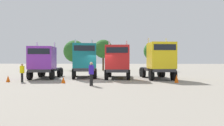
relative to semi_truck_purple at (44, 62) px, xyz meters
name	(u,v)px	position (x,y,z in m)	size (l,w,h in m)	color
ground	(99,80)	(6.11, -1.44, -1.77)	(200.00, 200.00, 0.00)	gray
semi_truck_purple	(44,62)	(0.00, 0.00, 0.00)	(3.24, 6.20, 3.97)	#333338
semi_truck_teal	(84,60)	(4.09, 1.07, 0.21)	(3.73, 6.11, 4.33)	#333338
semi_truck_red	(118,62)	(7.84, 0.39, 0.03)	(2.57, 6.03, 4.08)	#333338
semi_truck_yellow	(159,60)	(12.12, 0.01, 0.17)	(3.23, 6.24, 4.32)	#333338
visitor_in_hivis	(22,71)	(-0.66, -3.33, -0.80)	(0.51, 0.51, 1.68)	black
visitor_with_camera	(91,72)	(6.02, -5.55, -0.71)	(0.48, 0.48, 1.82)	black
traffic_cone_near	(63,80)	(3.34, -4.00, -1.49)	(0.36, 0.36, 0.55)	#F2590C
traffic_cone_mid	(177,79)	(13.11, -3.00, -1.40)	(0.36, 0.36, 0.74)	#F2590C
traffic_cone_far	(8,79)	(-1.94, -3.40, -1.47)	(0.36, 0.36, 0.60)	#F2590C
oak_far_left	(75,51)	(-1.49, 18.80, 2.02)	(4.36, 4.36, 5.98)	#4C3823
oak_far_centre	(103,49)	(4.41, 17.56, 2.38)	(3.54, 3.54, 5.95)	#4C3823
oak_far_right	(153,51)	(13.89, 17.74, 1.94)	(3.57, 3.57, 5.51)	#4C3823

